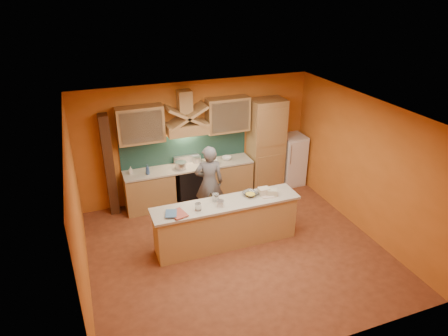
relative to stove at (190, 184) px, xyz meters
name	(u,v)px	position (x,y,z in m)	size (l,w,h in m)	color
floor	(236,251)	(0.30, -2.20, -0.45)	(5.50, 5.00, 0.01)	brown
ceiling	(239,113)	(0.30, -2.20, 2.35)	(5.50, 5.00, 0.01)	white
wall_back	(197,140)	(0.30, 0.30, 0.95)	(5.50, 0.02, 2.80)	orange
wall_front	(312,274)	(0.30, -4.70, 0.95)	(5.50, 0.02, 2.80)	orange
wall_left	(78,216)	(-2.45, -2.20, 0.95)	(0.02, 5.00, 2.80)	orange
wall_right	(363,165)	(3.05, -2.20, 0.95)	(0.02, 5.00, 2.80)	orange
base_cabinet_left	(150,191)	(-0.95, 0.00, -0.02)	(1.10, 0.60, 0.86)	tan
base_cabinet_right	(227,178)	(0.95, 0.00, -0.02)	(1.10, 0.60, 0.86)	tan
counter_top	(189,167)	(0.00, 0.00, 0.45)	(3.00, 0.62, 0.04)	beige
stove	(190,184)	(0.00, 0.00, 0.00)	(0.60, 0.58, 0.90)	black
backsplash	(185,148)	(0.00, 0.28, 0.80)	(3.00, 0.03, 0.70)	#183631
range_hood	(187,128)	(0.00, 0.05, 1.37)	(0.92, 0.50, 0.24)	tan
hood_chimney	(185,102)	(0.00, 0.15, 1.95)	(0.30, 0.30, 0.50)	tan
upper_cabinet_left	(140,125)	(-1.00, 0.12, 1.55)	(1.00, 0.35, 0.80)	tan
upper_cabinet_right	(228,115)	(1.00, 0.12, 1.55)	(1.00, 0.35, 0.80)	tan
pantry_column	(266,145)	(1.95, 0.00, 0.70)	(0.80, 0.60, 2.30)	tan
fridge	(292,160)	(2.70, 0.00, 0.20)	(0.58, 0.60, 1.30)	white
trim_column_left	(109,165)	(-1.75, 0.15, 0.70)	(0.20, 0.30, 2.30)	#472816
island_body	(226,225)	(0.20, -1.90, -0.01)	(2.80, 0.55, 0.88)	tan
island_top	(226,204)	(0.20, -1.90, 0.47)	(2.90, 0.62, 0.05)	beige
person	(209,183)	(0.20, -0.85, 0.40)	(0.62, 0.41, 1.70)	slate
pot_large	(181,166)	(-0.21, -0.08, 0.53)	(0.25, 0.25, 0.16)	#B1AFB7
pot_small	(197,160)	(0.22, 0.13, 0.52)	(0.21, 0.21, 0.15)	#BCBBC2
soap_bottle_a	(131,170)	(-1.31, 0.05, 0.55)	(0.08, 0.08, 0.17)	silver
soap_bottle_b	(147,169)	(-0.97, -0.10, 0.59)	(0.09, 0.09, 0.23)	#2F4E83
bowl_back	(226,158)	(0.93, 0.02, 0.51)	(0.23, 0.23, 0.07)	white
dish_rack	(212,162)	(0.53, -0.07, 0.52)	(0.26, 0.20, 0.09)	silver
book_lower	(172,216)	(-0.90, -2.04, 0.51)	(0.26, 0.35, 0.03)	#B04D3F
book_upper	(165,214)	(-1.00, -1.95, 0.53)	(0.20, 0.28, 0.02)	#446996
jar_large	(216,197)	(0.03, -1.77, 0.57)	(0.13, 0.13, 0.15)	silver
jar_small	(198,207)	(-0.39, -1.98, 0.56)	(0.12, 0.12, 0.14)	silver
kitchen_scale	(220,204)	(0.05, -1.98, 0.54)	(0.11, 0.11, 0.09)	silver
mixing_bowl	(250,194)	(0.74, -1.81, 0.53)	(0.29, 0.29, 0.07)	silver
cloth	(268,196)	(1.05, -1.96, 0.50)	(0.24, 0.18, 0.02)	beige
grocery_bag_a	(264,191)	(1.01, -1.86, 0.56)	(0.21, 0.17, 0.14)	beige
grocery_bag_b	(272,192)	(1.15, -1.94, 0.55)	(0.20, 0.15, 0.12)	beige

